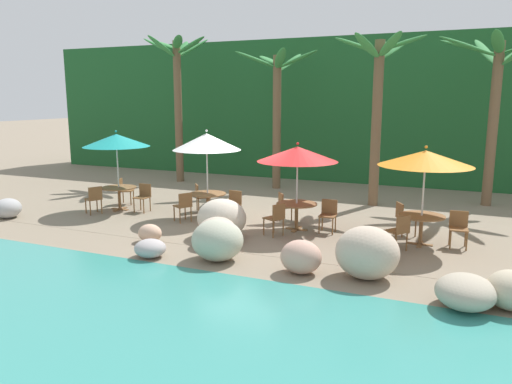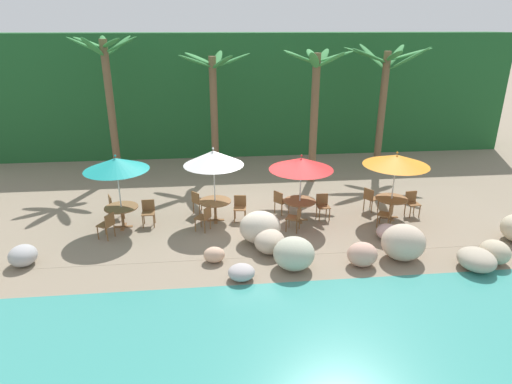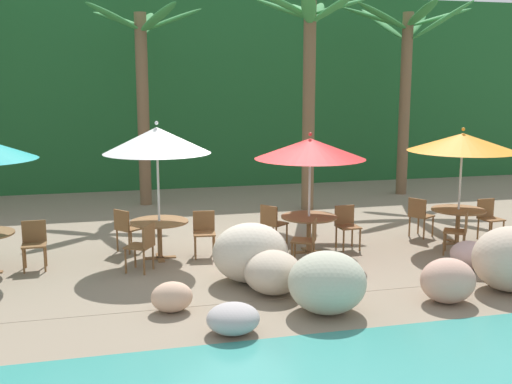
{
  "view_description": "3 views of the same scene",
  "coord_description": "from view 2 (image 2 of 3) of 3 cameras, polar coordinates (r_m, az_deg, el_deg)",
  "views": [
    {
      "loc": [
        5.69,
        -12.52,
        3.53
      ],
      "look_at": [
        0.31,
        -0.08,
        0.93
      ],
      "focal_mm": 34.57,
      "sensor_mm": 36.0,
      "label": 1
    },
    {
      "loc": [
        -1.37,
        -13.75,
        6.4
      ],
      "look_at": [
        0.05,
        -0.15,
        1.11
      ],
      "focal_mm": 30.55,
      "sensor_mm": 36.0,
      "label": 2
    },
    {
      "loc": [
        -2.31,
        -11.4,
        3.35
      ],
      "look_at": [
        0.63,
        0.38,
        1.16
      ],
      "focal_mm": 43.26,
      "sensor_mm": 36.0,
      "label": 3
    }
  ],
  "objects": [
    {
      "name": "chair_white_left",
      "position": [
        14.34,
        -6.72,
        -3.22
      ],
      "size": [
        0.58,
        0.58,
        0.87
      ],
      "color": "brown",
      "rests_on": "ground"
    },
    {
      "name": "terrace_deck",
      "position": [
        15.22,
        -0.26,
        -3.67
      ],
      "size": [
        18.0,
        5.2,
        0.01
      ],
      "color": "gray",
      "rests_on": "ground"
    },
    {
      "name": "chair_teal_inland",
      "position": [
        15.93,
        -18.1,
        -1.62
      ],
      "size": [
        0.56,
        0.55,
        0.87
      ],
      "color": "brown",
      "rests_on": "ground"
    },
    {
      "name": "palm_tree_nearest",
      "position": [
        19.72,
        -18.83,
        13.25
      ],
      "size": [
        2.8,
        2.71,
        5.98
      ],
      "color": "brown",
      "rests_on": "ground"
    },
    {
      "name": "foliage_backdrop",
      "position": [
        23.04,
        -2.57,
        12.66
      ],
      "size": [
        28.0,
        2.4,
        6.0
      ],
      "color": "#1E5628",
      "rests_on": "ground"
    },
    {
      "name": "chair_white_seaward",
      "position": [
        15.06,
        -2.11,
        -1.85
      ],
      "size": [
        0.47,
        0.48,
        0.87
      ],
      "color": "brown",
      "rests_on": "ground"
    },
    {
      "name": "palm_tree_second",
      "position": [
        19.48,
        -5.56,
        12.61
      ],
      "size": [
        3.11,
        3.12,
        5.32
      ],
      "color": "brown",
      "rests_on": "ground"
    },
    {
      "name": "chair_teal_seaward",
      "position": [
        15.12,
        -13.92,
        -2.39
      ],
      "size": [
        0.43,
        0.44,
        0.87
      ],
      "color": "brown",
      "rests_on": "ground"
    },
    {
      "name": "umbrella_white",
      "position": [
        14.45,
        -5.6,
        4.47
      ],
      "size": [
        2.01,
        2.01,
        2.63
      ],
      "color": "silver",
      "rests_on": "ground"
    },
    {
      "name": "chair_red_inland",
      "position": [
        15.53,
        3.18,
        -1.13
      ],
      "size": [
        0.59,
        0.59,
        0.87
      ],
      "color": "brown",
      "rests_on": "ground"
    },
    {
      "name": "palm_tree_third",
      "position": [
        18.27,
        7.74,
        12.71
      ],
      "size": [
        2.87,
        2.81,
        5.48
      ],
      "color": "brown",
      "rests_on": "ground"
    },
    {
      "name": "dining_table_teal",
      "position": [
        15.12,
        -17.18,
        -2.32
      ],
      "size": [
        1.1,
        1.1,
        0.74
      ],
      "color": "brown",
      "rests_on": "ground"
    },
    {
      "name": "chair_teal_left",
      "position": [
        14.52,
        -18.87,
        -3.96
      ],
      "size": [
        0.57,
        0.57,
        0.87
      ],
      "color": "brown",
      "rests_on": "ground"
    },
    {
      "name": "rock_seawall",
      "position": [
        12.6,
        5.11,
        -7.32
      ],
      "size": [
        17.32,
        3.65,
        1.05
      ],
      "color": "#BCAB95",
      "rests_on": "ground"
    },
    {
      "name": "chair_white_inland",
      "position": [
        15.62,
        -7.6,
        -1.16
      ],
      "size": [
        0.6,
        0.59,
        0.87
      ],
      "color": "brown",
      "rests_on": "ground"
    },
    {
      "name": "dining_table_white",
      "position": [
        15.01,
        -5.37,
        -1.6
      ],
      "size": [
        1.1,
        1.1,
        0.74
      ],
      "color": "brown",
      "rests_on": "ground"
    },
    {
      "name": "chair_orange_left",
      "position": [
        15.12,
        16.85,
        -2.71
      ],
      "size": [
        0.59,
        0.59,
        0.87
      ],
      "color": "brown",
      "rests_on": "ground"
    },
    {
      "name": "palm_tree_fourth",
      "position": [
        20.69,
        16.5,
        13.46
      ],
      "size": [
        3.81,
        3.68,
        5.58
      ],
      "color": "brown",
      "rests_on": "ground"
    },
    {
      "name": "ground_plane",
      "position": [
        15.23,
        -0.26,
        -3.68
      ],
      "size": [
        120.0,
        120.0,
        0.0
      ],
      "primitive_type": "plane",
      "color": "gray"
    },
    {
      "name": "umbrella_red",
      "position": [
        14.53,
        5.95,
        3.71
      ],
      "size": [
        2.15,
        2.15,
        2.38
      ],
      "color": "silver",
      "rests_on": "ground"
    },
    {
      "name": "dining_table_orange",
      "position": [
        15.87,
        17.3,
        -1.22
      ],
      "size": [
        1.1,
        1.1,
        0.74
      ],
      "color": "brown",
      "rests_on": "ground"
    },
    {
      "name": "chair_orange_inland",
      "position": [
        16.31,
        14.72,
        -0.71
      ],
      "size": [
        0.58,
        0.58,
        0.87
      ],
      "color": "brown",
      "rests_on": "ground"
    },
    {
      "name": "umbrella_teal",
      "position": [
        14.59,
        -17.86,
        3.5
      ],
      "size": [
        2.07,
        2.07,
        2.54
      ],
      "color": "silver",
      "rests_on": "ground"
    },
    {
      "name": "chair_orange_seaward",
      "position": [
        16.39,
        19.74,
        -1.19
      ],
      "size": [
        0.46,
        0.47,
        0.87
      ],
      "color": "brown",
      "rests_on": "ground"
    },
    {
      "name": "umbrella_orange",
      "position": [
        15.38,
        17.91,
        4.0
      ],
      "size": [
        2.21,
        2.21,
        2.43
      ],
      "color": "silver",
      "rests_on": "ground"
    },
    {
      "name": "chair_red_left",
      "position": [
        14.29,
        5.23,
        -3.25
      ],
      "size": [
        0.57,
        0.56,
        0.87
      ],
      "color": "brown",
      "rests_on": "ground"
    },
    {
      "name": "dining_table_red",
      "position": [
        15.02,
        5.74,
        -1.59
      ],
      "size": [
        1.1,
        1.1,
        0.74
      ],
      "color": "brown",
      "rests_on": "ground"
    },
    {
      "name": "chair_red_seaward",
      "position": [
        15.36,
        8.72,
        -1.61
      ],
      "size": [
        0.44,
        0.45,
        0.87
      ],
      "color": "brown",
      "rests_on": "ground"
    }
  ]
}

